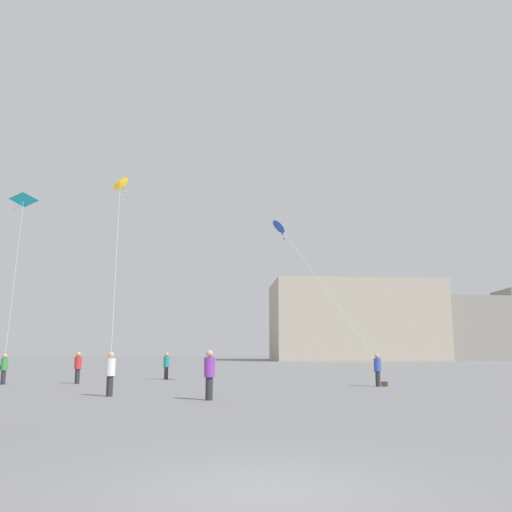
% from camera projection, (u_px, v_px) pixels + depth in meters
% --- Properties ---
extents(ground_plane, '(300.00, 300.00, 0.00)m').
position_uv_depth(ground_plane, '(264.00, 491.00, 7.02)').
color(ground_plane, slate).
extents(person_in_blue, '(0.35, 0.35, 1.62)m').
position_uv_depth(person_in_blue, '(378.00, 368.00, 26.89)').
color(person_in_blue, '#2D2D33').
rests_on(person_in_blue, ground_plane).
extents(person_in_purple, '(0.39, 0.39, 1.81)m').
position_uv_depth(person_in_purple, '(209.00, 372.00, 19.75)').
color(person_in_purple, '#2D2D33').
rests_on(person_in_purple, ground_plane).
extents(person_in_red, '(0.37, 0.37, 1.70)m').
position_uv_depth(person_in_red, '(78.00, 366.00, 29.09)').
color(person_in_red, '#2D2D33').
rests_on(person_in_red, ground_plane).
extents(person_in_green, '(0.35, 0.35, 1.60)m').
position_uv_depth(person_in_green, '(4.00, 368.00, 28.45)').
color(person_in_green, '#2D2D33').
rests_on(person_in_green, ground_plane).
extents(person_in_white, '(0.38, 0.38, 1.74)m').
position_uv_depth(person_in_white, '(110.00, 372.00, 21.33)').
color(person_in_white, '#2D2D33').
rests_on(person_in_white, ground_plane).
extents(person_in_teal, '(0.36, 0.36, 1.64)m').
position_uv_depth(person_in_teal, '(166.00, 365.00, 33.20)').
color(person_in_teal, '#2D2D33').
rests_on(person_in_teal, ground_plane).
extents(kite_cyan_delta, '(1.88, 3.98, 10.08)m').
position_uv_depth(kite_cyan_delta, '(23.00, 202.00, 33.53)').
color(kite_cyan_delta, '#1EB2C6').
extents(kite_amber_diamond, '(1.25, 3.52, 8.85)m').
position_uv_depth(kite_amber_diamond, '(120.00, 185.00, 25.79)').
color(kite_amber_diamond, yellow).
extents(kite_cobalt_diamond, '(5.28, 2.09, 7.63)m').
position_uv_depth(kite_cobalt_diamond, '(280.00, 228.00, 29.67)').
color(kite_cobalt_diamond, blue).
extents(building_left_hall, '(28.35, 17.59, 13.06)m').
position_uv_depth(building_left_hall, '(354.00, 321.00, 91.18)').
color(building_left_hall, '#B2A893').
rests_on(building_left_hall, ground_plane).
extents(building_centre_hall, '(16.30, 15.23, 10.66)m').
position_uv_depth(building_centre_hall, '(452.00, 329.00, 94.41)').
color(building_centre_hall, gray).
rests_on(building_centre_hall, ground_plane).
extents(handbag_beside_flyer, '(0.35, 0.27, 0.24)m').
position_uv_depth(handbag_beside_flyer, '(385.00, 384.00, 26.86)').
color(handbag_beside_flyer, brown).
rests_on(handbag_beside_flyer, ground_plane).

